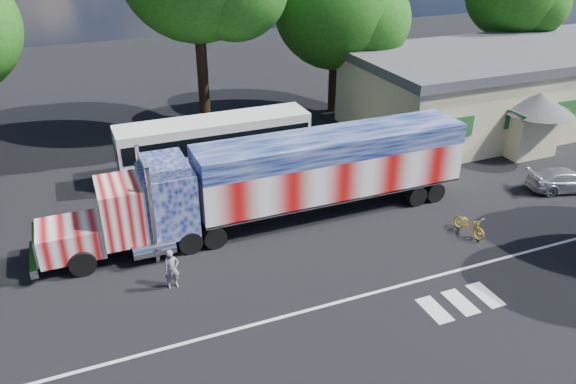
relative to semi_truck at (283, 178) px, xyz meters
name	(u,v)px	position (x,y,z in m)	size (l,w,h in m)	color
ground	(314,260)	(-0.07, -3.76, -2.27)	(100.00, 100.00, 0.00)	black
lane_markings	(395,301)	(1.64, -7.53, -2.26)	(30.00, 2.67, 0.01)	silver
semi_truck	(283,178)	(0.00, 0.00, 0.00)	(20.65, 3.26, 4.40)	black
coach_bus	(215,145)	(-1.44, 6.77, -0.63)	(10.86, 2.53, 3.16)	white
hall_building	(511,86)	(19.85, 7.09, 0.35)	(22.40, 12.80, 5.20)	beige
parked_car	(566,180)	(15.24, -2.72, -1.68)	(1.65, 4.06, 1.18)	#AEB0B3
woman	(172,269)	(-6.11, -3.33, -1.42)	(0.61, 0.40, 1.69)	slate
bicycle	(469,225)	(7.49, -4.49, -1.78)	(0.65, 1.86, 0.98)	gold
tree_ne_a	(338,7)	(9.74, 13.94, 5.26)	(9.13, 8.70, 11.92)	black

